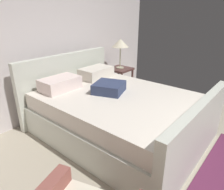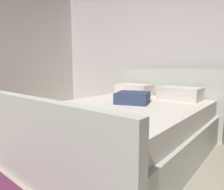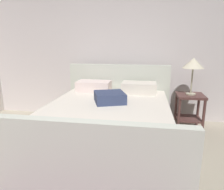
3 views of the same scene
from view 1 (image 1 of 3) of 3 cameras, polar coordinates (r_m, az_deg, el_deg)
wall_back at (r=3.64m, az=-17.02°, el=15.90°), size 5.12×0.12×2.71m
bed at (r=3.00m, az=0.94°, el=-4.67°), size 1.82×2.33×1.06m
nightstand_right at (r=4.38m, az=2.20°, el=5.01°), size 0.44×0.44×0.60m
table_lamp_right at (r=4.22m, az=2.35°, el=14.10°), size 0.34×0.34×0.60m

